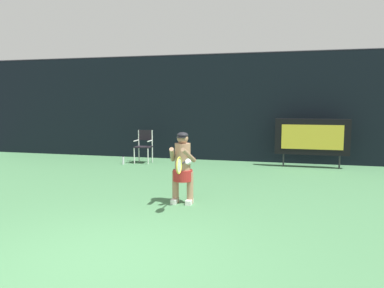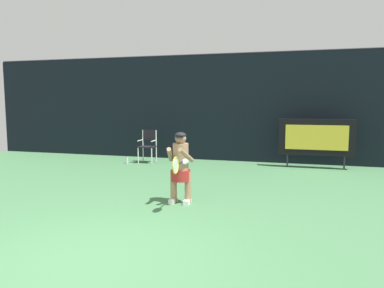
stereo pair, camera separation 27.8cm
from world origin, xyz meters
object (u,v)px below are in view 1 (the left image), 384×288
at_px(scoreboard, 312,137).
at_px(water_bottle, 123,160).
at_px(tennis_racket, 179,165).
at_px(tennis_player, 183,165).
at_px(umpire_chair, 144,144).

distance_m(scoreboard, water_bottle, 5.99).
distance_m(scoreboard, tennis_racket, 6.10).
relative_size(water_bottle, tennis_player, 0.19).
xyz_separation_m(scoreboard, tennis_racket, (-2.64, -5.49, -0.06)).
height_order(tennis_player, tennis_racket, tennis_player).
distance_m(umpire_chair, water_bottle, 0.88).
height_order(umpire_chair, tennis_racket, umpire_chair).
distance_m(water_bottle, tennis_racket, 5.70).
bearing_deg(water_bottle, tennis_racket, -55.12).
bearing_deg(tennis_player, umpire_chair, 119.95).
bearing_deg(umpire_chair, scoreboard, 4.12).
bearing_deg(tennis_racket, water_bottle, 143.41).
xyz_separation_m(scoreboard, water_bottle, (-5.87, -0.86, -0.82)).
height_order(umpire_chair, tennis_player, tennis_player).
bearing_deg(tennis_player, tennis_racket, -79.22).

